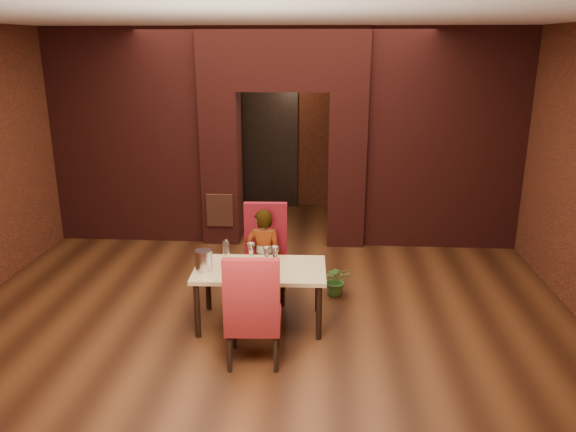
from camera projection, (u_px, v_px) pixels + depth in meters
name	position (u px, v px, depth m)	size (l,w,h in m)	color
floor	(272.00, 294.00, 6.94)	(8.00, 8.00, 0.00)	#432210
ceiling	(269.00, 20.00, 5.99)	(7.00, 8.00, 0.04)	silver
wall_back	(292.00, 121.00, 10.28)	(7.00, 0.04, 3.20)	maroon
wall_front	(187.00, 344.00, 2.65)	(7.00, 0.04, 3.20)	maroon
pillar_left	(222.00, 167.00, 8.57)	(0.55, 0.55, 2.30)	maroon
pillar_right	(347.00, 169.00, 8.44)	(0.55, 0.55, 2.30)	maroon
lintel	(284.00, 59.00, 8.03)	(2.45, 0.55, 0.90)	maroon
wing_wall_left	(129.00, 137.00, 8.53)	(2.27, 0.35, 3.20)	maroon
wing_wall_right	(444.00, 140.00, 8.21)	(2.27, 0.35, 3.20)	maroon
vent_panel	(220.00, 210.00, 8.46)	(0.40, 0.03, 0.50)	brown
rear_door	(270.00, 151.00, 10.41)	(0.90, 0.08, 2.10)	black
rear_door_frame	(270.00, 151.00, 10.37)	(1.02, 0.04, 2.22)	black
dining_table	(260.00, 296.00, 6.11)	(1.40, 0.79, 0.66)	tan
chair_far	(265.00, 254.00, 6.65)	(0.52, 0.52, 1.14)	maroon
chair_near	(253.00, 307.00, 5.33)	(0.52, 0.52, 1.14)	maroon
person_seated	(264.00, 257.00, 6.53)	(0.42, 0.28, 1.16)	white
wine_glass_a	(251.00, 253.00, 6.14)	(0.09, 0.09, 0.22)	silver
wine_glass_b	(267.00, 256.00, 6.08)	(0.08, 0.08, 0.20)	white
wine_glass_c	(275.00, 257.00, 6.00)	(0.09, 0.09, 0.23)	white
tasting_sheet	(241.00, 273.00, 5.86)	(0.27, 0.20, 0.00)	silver
wine_bucket	(204.00, 260.00, 5.92)	(0.18, 0.18, 0.22)	silver
water_bottle	(226.00, 252.00, 6.06)	(0.07, 0.07, 0.29)	white
potted_plant	(336.00, 280.00, 6.85)	(0.35, 0.30, 0.39)	#3A6D29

